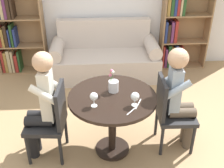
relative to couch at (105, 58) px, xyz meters
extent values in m
plane|color=tan|center=(0.00, -1.91, -0.31)|extent=(16.00, 16.00, 0.00)
cylinder|color=black|center=(0.00, -1.91, 0.43)|extent=(0.95, 0.95, 0.03)
cylinder|color=black|center=(0.00, -1.91, 0.06)|extent=(0.09, 0.09, 0.69)
cylinder|color=black|center=(0.00, -1.91, -0.30)|extent=(0.40, 0.40, 0.03)
cube|color=beige|center=(0.00, -0.05, -0.10)|extent=(1.81, 0.80, 0.42)
cube|color=beige|center=(0.00, 0.27, 0.36)|extent=(1.59, 0.16, 0.50)
cylinder|color=beige|center=(-0.80, -0.05, 0.22)|extent=(0.22, 0.72, 0.22)
cylinder|color=beige|center=(0.80, -0.05, 0.22)|extent=(0.22, 0.72, 0.22)
cube|color=#93704C|center=(-1.43, 0.37, 0.42)|extent=(0.83, 0.02, 1.47)
cube|color=#93704C|center=(-1.03, 0.24, 0.42)|extent=(0.02, 0.28, 1.47)
cube|color=#93704C|center=(-1.43, 0.24, -0.30)|extent=(0.78, 0.28, 0.02)
cube|color=#93704C|center=(-1.43, 0.24, 0.18)|extent=(0.78, 0.28, 0.02)
cube|color=#93704C|center=(-1.43, 0.24, 0.66)|extent=(0.78, 0.28, 0.02)
cube|color=maroon|center=(-1.78, 0.23, -0.09)|extent=(0.04, 0.23, 0.40)
cube|color=olive|center=(-1.73, 0.23, -0.10)|extent=(0.05, 0.23, 0.38)
cube|color=tan|center=(-1.68, 0.23, -0.09)|extent=(0.05, 0.23, 0.40)
cube|color=tan|center=(-1.62, 0.23, -0.09)|extent=(0.04, 0.23, 0.39)
cube|color=maroon|center=(-1.56, 0.23, -0.13)|extent=(0.05, 0.23, 0.32)
cube|color=#234723|center=(-1.51, 0.23, -0.10)|extent=(0.03, 0.23, 0.38)
cube|color=maroon|center=(-1.75, 0.23, 0.36)|extent=(0.03, 0.23, 0.33)
cube|color=olive|center=(-1.71, 0.23, 0.35)|extent=(0.04, 0.23, 0.31)
cube|color=#332319|center=(-1.65, 0.23, 0.38)|extent=(0.05, 0.23, 0.37)
cube|color=navy|center=(-1.60, 0.23, 0.34)|extent=(0.03, 0.23, 0.30)
cube|color=#234723|center=(-1.55, 0.23, 0.38)|extent=(0.04, 0.23, 0.38)
cube|color=navy|center=(-1.51, 0.23, 0.35)|extent=(0.04, 0.23, 0.31)
cube|color=tan|center=(-1.63, 0.23, 0.88)|extent=(0.05, 0.23, 0.41)
cube|color=#602D5B|center=(-1.58, 0.23, 0.87)|extent=(0.04, 0.23, 0.40)
cube|color=#332319|center=(-1.53, 0.23, 0.88)|extent=(0.05, 0.23, 0.40)
cube|color=#332319|center=(-1.47, 0.23, 0.84)|extent=(0.03, 0.23, 0.33)
cube|color=#93704C|center=(1.43, 0.37, 0.42)|extent=(0.83, 0.02, 1.47)
cube|color=#93704C|center=(1.03, 0.24, 0.42)|extent=(0.02, 0.28, 1.47)
cube|color=#93704C|center=(1.83, 0.24, 0.42)|extent=(0.02, 0.28, 1.47)
cube|color=#93704C|center=(1.43, 0.24, -0.30)|extent=(0.78, 0.28, 0.02)
cube|color=#93704C|center=(1.43, 0.24, 0.18)|extent=(0.78, 0.28, 0.02)
cube|color=#93704C|center=(1.43, 0.24, 0.66)|extent=(0.78, 0.28, 0.02)
cube|color=maroon|center=(1.07, 0.23, -0.08)|extent=(0.03, 0.23, 0.41)
cube|color=#602D5B|center=(1.12, 0.23, -0.11)|extent=(0.04, 0.23, 0.35)
cube|color=#234723|center=(1.18, 0.23, -0.08)|extent=(0.05, 0.23, 0.42)
cube|color=olive|center=(1.24, 0.23, -0.10)|extent=(0.05, 0.23, 0.38)
cube|color=navy|center=(1.30, 0.23, -0.08)|extent=(0.05, 0.23, 0.42)
cube|color=tan|center=(1.36, 0.23, -0.11)|extent=(0.04, 0.23, 0.37)
cube|color=maroon|center=(1.40, 0.23, -0.09)|extent=(0.03, 0.23, 0.40)
cube|color=navy|center=(1.07, 0.23, 0.38)|extent=(0.04, 0.23, 0.38)
cube|color=#332319|center=(1.13, 0.23, 0.36)|extent=(0.05, 0.23, 0.33)
cube|color=#602D5B|center=(1.19, 0.23, 0.38)|extent=(0.05, 0.23, 0.37)
cube|color=maroon|center=(1.25, 0.23, 0.39)|extent=(0.05, 0.23, 0.39)
cube|color=olive|center=(1.08, 0.23, 0.87)|extent=(0.05, 0.23, 0.39)
cube|color=#234723|center=(1.14, 0.23, 0.82)|extent=(0.05, 0.23, 0.30)
cube|color=navy|center=(1.19, 0.23, 0.84)|extent=(0.04, 0.23, 0.32)
cube|color=maroon|center=(1.24, 0.23, 0.87)|extent=(0.04, 0.23, 0.39)
cube|color=tan|center=(1.29, 0.23, 0.85)|extent=(0.03, 0.23, 0.35)
cube|color=#234723|center=(1.34, 0.23, 0.86)|extent=(0.05, 0.23, 0.37)
cylinder|color=#232326|center=(-0.90, -1.73, -0.11)|extent=(0.04, 0.04, 0.40)
cylinder|color=#232326|center=(-0.93, -2.08, -0.11)|extent=(0.04, 0.04, 0.40)
cylinder|color=#232326|center=(-0.55, -1.76, -0.11)|extent=(0.04, 0.04, 0.40)
cylinder|color=#232326|center=(-0.58, -2.11, -0.11)|extent=(0.04, 0.04, 0.40)
cube|color=#232326|center=(-0.74, -1.92, 0.11)|extent=(0.45, 0.45, 0.05)
cube|color=#232326|center=(-0.55, -1.94, 0.36)|extent=(0.07, 0.38, 0.45)
cylinder|color=#232326|center=(0.91, -2.04, -0.11)|extent=(0.04, 0.04, 0.40)
cylinder|color=#232326|center=(0.92, -1.69, -0.11)|extent=(0.04, 0.04, 0.40)
cylinder|color=#232326|center=(0.55, -2.03, -0.11)|extent=(0.04, 0.04, 0.40)
cylinder|color=#232326|center=(0.56, -1.68, -0.11)|extent=(0.04, 0.04, 0.40)
cube|color=#232326|center=(0.74, -1.86, 0.11)|extent=(0.43, 0.43, 0.05)
cube|color=#232326|center=(0.55, -1.86, 0.36)|extent=(0.05, 0.38, 0.45)
cylinder|color=black|center=(-0.89, -1.85, -0.09)|extent=(0.11, 0.11, 0.45)
cylinder|color=black|center=(-0.90, -1.96, -0.09)|extent=(0.11, 0.11, 0.45)
cylinder|color=black|center=(-0.78, -1.86, 0.19)|extent=(0.31, 0.14, 0.11)
cylinder|color=black|center=(-0.79, -1.97, 0.19)|extent=(0.31, 0.14, 0.11)
cube|color=silver|center=(-0.68, -1.92, 0.48)|extent=(0.14, 0.21, 0.57)
cylinder|color=silver|center=(-0.67, -1.79, 0.58)|extent=(0.29, 0.09, 0.23)
cylinder|color=silver|center=(-0.69, -2.05, 0.58)|extent=(0.29, 0.09, 0.23)
sphere|color=tan|center=(-0.68, -1.92, 0.87)|extent=(0.20, 0.20, 0.20)
cylinder|color=brown|center=(0.90, -1.92, -0.09)|extent=(0.11, 0.11, 0.45)
cylinder|color=brown|center=(0.90, -1.81, -0.09)|extent=(0.11, 0.11, 0.45)
cylinder|color=brown|center=(0.79, -1.92, 0.19)|extent=(0.30, 0.12, 0.11)
cylinder|color=brown|center=(0.79, -1.81, 0.19)|extent=(0.30, 0.12, 0.11)
cube|color=#93A3B2|center=(0.68, -1.86, 0.46)|extent=(0.13, 0.20, 0.53)
cylinder|color=#93A3B2|center=(0.67, -2.00, 0.54)|extent=(0.29, 0.08, 0.23)
cylinder|color=#93A3B2|center=(0.68, -1.73, 0.54)|extent=(0.29, 0.08, 0.23)
sphere|color=tan|center=(0.68, -1.86, 0.84)|extent=(0.22, 0.22, 0.22)
cylinder|color=white|center=(-0.19, -2.08, 0.44)|extent=(0.06, 0.06, 0.00)
cylinder|color=white|center=(-0.19, -2.08, 0.48)|extent=(0.01, 0.01, 0.08)
sphere|color=white|center=(-0.19, -2.08, 0.56)|extent=(0.08, 0.08, 0.08)
sphere|color=maroon|center=(-0.19, -2.08, 0.55)|extent=(0.06, 0.06, 0.06)
cylinder|color=white|center=(0.21, -2.10, 0.44)|extent=(0.06, 0.06, 0.00)
cylinder|color=white|center=(0.21, -2.10, 0.48)|extent=(0.01, 0.01, 0.07)
sphere|color=white|center=(0.21, -2.10, 0.55)|extent=(0.09, 0.09, 0.09)
cylinder|color=silver|center=(0.02, -1.81, 0.51)|extent=(0.11, 0.11, 0.12)
cylinder|color=#4C7A42|center=(0.00, -1.79, 0.61)|extent=(0.01, 0.01, 0.09)
sphere|color=#E07F4C|center=(0.00, -1.79, 0.66)|extent=(0.04, 0.04, 0.04)
cylinder|color=#4C7A42|center=(0.01, -1.82, 0.62)|extent=(0.01, 0.01, 0.11)
sphere|color=silver|center=(0.01, -1.82, 0.68)|extent=(0.04, 0.04, 0.04)
cylinder|color=#4C7A42|center=(0.00, -1.81, 0.63)|extent=(0.01, 0.01, 0.12)
sphere|color=#D16684|center=(0.00, -1.81, 0.69)|extent=(0.04, 0.04, 0.04)
cylinder|color=#4C7A42|center=(-0.01, -1.82, 0.61)|extent=(0.00, 0.01, 0.08)
sphere|color=#D16684|center=(-0.01, -1.82, 0.64)|extent=(0.04, 0.04, 0.04)
cube|color=silver|center=(0.25, -2.08, 0.44)|extent=(0.09, 0.18, 0.00)
cube|color=silver|center=(0.18, -2.18, 0.44)|extent=(0.13, 0.15, 0.00)
camera|label=1|loc=(-0.17, -4.41, 2.05)|focal=45.00mm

